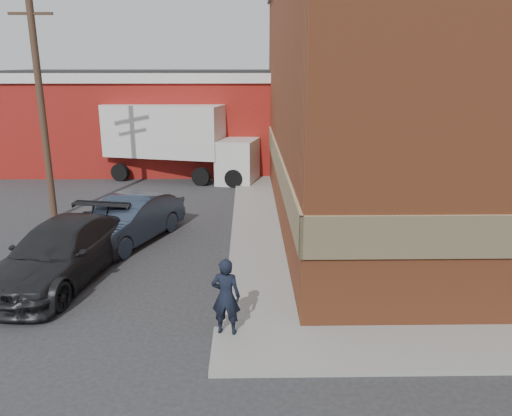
% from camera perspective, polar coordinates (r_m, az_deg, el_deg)
% --- Properties ---
extents(ground, '(90.00, 90.00, 0.00)m').
position_cam_1_polar(ground, '(11.91, -2.33, -13.89)').
color(ground, '#28282B').
rests_on(ground, ground).
extents(brick_building, '(14.25, 18.25, 9.36)m').
position_cam_1_polar(brick_building, '(21.01, 22.47, 11.49)').
color(brick_building, brown).
rests_on(brick_building, ground).
extents(sidewalk_west, '(1.80, 18.00, 0.12)m').
position_cam_1_polar(sidewalk_west, '(20.19, -0.07, -0.83)').
color(sidewalk_west, gray).
rests_on(sidewalk_west, ground).
extents(warehouse, '(16.30, 8.30, 5.60)m').
position_cam_1_polar(warehouse, '(31.11, -12.84, 9.96)').
color(warehouse, maroon).
rests_on(warehouse, ground).
extents(utility_pole, '(2.00, 0.26, 9.00)m').
position_cam_1_polar(utility_pole, '(20.86, -23.42, 11.53)').
color(utility_pole, '#473123').
rests_on(utility_pole, ground).
extents(man, '(0.71, 0.52, 1.79)m').
position_cam_1_polar(man, '(11.22, -3.46, -10.05)').
color(man, black).
rests_on(man, sidewalk_south).
extents(sedan, '(3.40, 5.13, 1.60)m').
position_cam_1_polar(sedan, '(17.66, -14.33, -1.35)').
color(sedan, '#283243').
rests_on(sedan, ground).
extents(suv_b, '(3.30, 5.96, 1.64)m').
position_cam_1_polar(suv_b, '(15.22, -21.44, -4.77)').
color(suv_b, black).
rests_on(suv_b, ground).
extents(box_truck, '(8.31, 4.25, 3.94)m').
position_cam_1_polar(box_truck, '(26.61, -8.72, 8.01)').
color(box_truck, silver).
rests_on(box_truck, ground).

